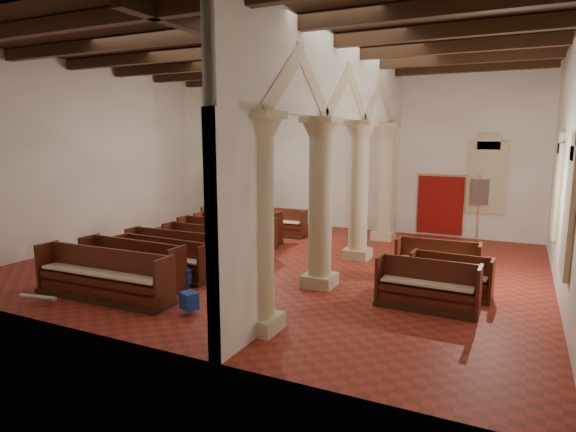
{
  "coord_description": "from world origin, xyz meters",
  "views": [
    {
      "loc": [
        6.04,
        -12.05,
        3.63
      ],
      "look_at": [
        -0.03,
        0.5,
        1.31
      ],
      "focal_mm": 30.0,
      "sensor_mm": 36.0,
      "label": 1
    }
  ],
  "objects_px": {
    "lectern": "(267,215)",
    "pipe_organ": "(245,190)",
    "nave_pew_0": "(103,283)",
    "aisle_pew_0": "(427,293)",
    "processional_banner": "(478,221)"
  },
  "relations": [
    {
      "from": "aisle_pew_0",
      "to": "pipe_organ",
      "type": "bearing_deg",
      "value": 141.49
    },
    {
      "from": "processional_banner",
      "to": "nave_pew_0",
      "type": "relative_size",
      "value": 0.67
    },
    {
      "from": "pipe_organ",
      "to": "aisle_pew_0",
      "type": "bearing_deg",
      "value": -39.9
    },
    {
      "from": "pipe_organ",
      "to": "nave_pew_0",
      "type": "height_order",
      "value": "pipe_organ"
    },
    {
      "from": "lectern",
      "to": "processional_banner",
      "type": "relative_size",
      "value": 0.45
    },
    {
      "from": "lectern",
      "to": "aisle_pew_0",
      "type": "xyz_separation_m",
      "value": [
        7.58,
        -6.96,
        -0.09
      ]
    },
    {
      "from": "nave_pew_0",
      "to": "aisle_pew_0",
      "type": "xyz_separation_m",
      "value": [
        6.68,
        2.51,
        -0.02
      ]
    },
    {
      "from": "pipe_organ",
      "to": "processional_banner",
      "type": "bearing_deg",
      "value": -1.91
    },
    {
      "from": "pipe_organ",
      "to": "nave_pew_0",
      "type": "distance_m",
      "value": 10.28
    },
    {
      "from": "pipe_organ",
      "to": "lectern",
      "type": "xyz_separation_m",
      "value": [
        1.36,
        -0.51,
        -0.93
      ]
    },
    {
      "from": "nave_pew_0",
      "to": "aisle_pew_0",
      "type": "relative_size",
      "value": 1.66
    },
    {
      "from": "pipe_organ",
      "to": "processional_banner",
      "type": "xyz_separation_m",
      "value": [
        9.37,
        -0.31,
        -0.57
      ]
    },
    {
      "from": "pipe_organ",
      "to": "nave_pew_0",
      "type": "xyz_separation_m",
      "value": [
        2.25,
        -9.98,
        -1.0
      ]
    },
    {
      "from": "lectern",
      "to": "pipe_organ",
      "type": "bearing_deg",
      "value": 148.71
    },
    {
      "from": "nave_pew_0",
      "to": "aisle_pew_0",
      "type": "distance_m",
      "value": 7.14
    }
  ]
}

